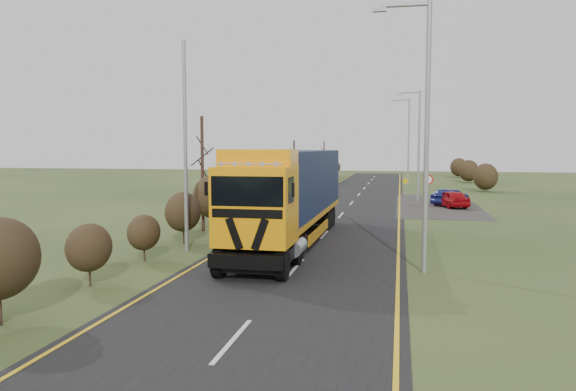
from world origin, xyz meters
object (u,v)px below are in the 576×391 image
(lorry, at_px, (291,190))
(streetlight_near, at_px, (423,125))
(car_blue_sedan, at_px, (450,197))
(speed_sign, at_px, (428,185))
(car_red_hatchback, at_px, (451,199))

(lorry, relative_size, streetlight_near, 1.66)
(car_blue_sedan, relative_size, speed_sign, 1.44)
(car_red_hatchback, height_order, speed_sign, speed_sign)
(car_blue_sedan, distance_m, streetlight_near, 24.52)
(car_red_hatchback, distance_m, speed_sign, 3.64)
(lorry, relative_size, car_red_hatchback, 4.24)
(car_red_hatchback, distance_m, streetlight_near, 22.99)
(lorry, relative_size, car_blue_sedan, 4.27)
(car_red_hatchback, relative_size, speed_sign, 1.45)
(car_red_hatchback, bearing_deg, lorry, 42.43)
(car_blue_sedan, bearing_deg, streetlight_near, 116.14)
(streetlight_near, bearing_deg, car_red_hatchback, 82.51)
(car_red_hatchback, distance_m, car_blue_sedan, 1.56)
(car_blue_sedan, height_order, streetlight_near, streetlight_near)
(lorry, xyz_separation_m, car_blue_sedan, (8.66, 18.97, -1.87))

